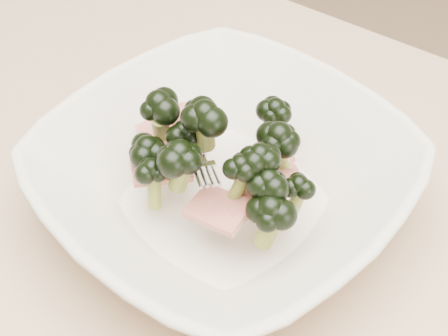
# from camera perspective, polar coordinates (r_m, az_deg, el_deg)

# --- Properties ---
(broccoli_dish) EXTENTS (0.35, 0.35, 0.13)m
(broccoli_dish) POSITION_cam_1_polar(r_m,az_deg,el_deg) (0.54, 0.01, -0.67)
(broccoli_dish) COLOR beige
(broccoli_dish) RESTS_ON dining_table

